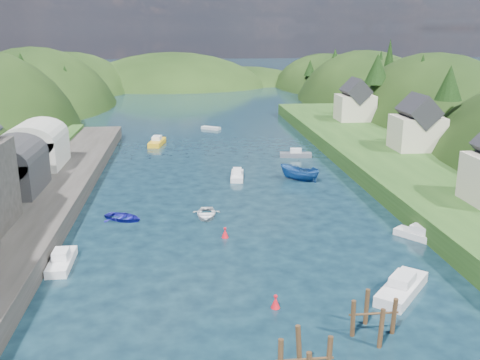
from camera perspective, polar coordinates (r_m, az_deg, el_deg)
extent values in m
plane|color=black|center=(81.06, -1.64, 1.50)|extent=(600.00, 600.00, 0.00)
ellipsoid|color=black|center=(154.09, -20.66, 4.17)|extent=(44.00, 75.56, 48.19)
ellipsoid|color=black|center=(194.19, -17.71, 7.14)|extent=(44.00, 75.56, 39.00)
ellipsoid|color=black|center=(118.66, 19.61, 1.03)|extent=(36.00, 75.56, 48.00)
ellipsoid|color=black|center=(157.41, 13.01, 5.25)|extent=(36.00, 75.56, 44.49)
ellipsoid|color=black|center=(196.86, 9.11, 7.95)|extent=(36.00, 75.56, 36.00)
ellipsoid|color=black|center=(200.62, -7.18, 7.11)|extent=(80.00, 60.00, 44.00)
ellipsoid|color=black|center=(212.12, 0.52, 7.15)|extent=(70.00, 56.00, 36.00)
cone|color=black|center=(115.78, -22.31, 8.83)|extent=(5.28, 5.28, 4.85)
cone|color=black|center=(128.79, -22.29, 11.13)|extent=(4.77, 4.77, 6.02)
cone|color=black|center=(136.81, -18.13, 10.37)|extent=(4.07, 4.07, 5.67)
cone|color=black|center=(151.56, -20.25, 11.26)|extent=(4.56, 4.56, 9.50)
cone|color=black|center=(158.92, -19.93, 10.51)|extent=(4.75, 4.75, 4.99)
cone|color=black|center=(167.53, -17.99, 11.20)|extent=(4.27, 4.27, 6.65)
cone|color=black|center=(88.43, 21.46, 9.63)|extent=(4.07, 4.07, 5.33)
cone|color=black|center=(100.84, 21.63, 8.16)|extent=(3.40, 3.40, 6.45)
cone|color=black|center=(110.25, 18.80, 10.42)|extent=(4.94, 4.94, 8.38)
cone|color=black|center=(114.84, 14.44, 11.40)|extent=(5.25, 5.25, 6.19)
cone|color=black|center=(130.52, 15.63, 12.27)|extent=(3.36, 3.36, 9.48)
cone|color=black|center=(141.57, 14.73, 11.67)|extent=(4.57, 4.57, 7.67)
cone|color=black|center=(154.04, 12.26, 11.52)|extent=(3.59, 3.59, 6.87)
cone|color=black|center=(160.26, 10.09, 12.58)|extent=(4.14, 4.14, 6.00)
cone|color=black|center=(174.16, 7.48, 11.79)|extent=(3.83, 3.83, 4.98)
cube|color=#2D2D30|center=(66.48, -23.38, 0.53)|extent=(7.00, 9.00, 4.00)
cylinder|color=#2D2D30|center=(66.02, -23.57, 2.20)|extent=(7.00, 9.00, 7.00)
cube|color=#B2B2A8|center=(77.68, -20.87, 2.86)|extent=(7.00, 9.00, 4.00)
cylinder|color=#B2B2A8|center=(77.30, -21.02, 4.30)|extent=(7.00, 9.00, 7.00)
cube|color=#234719|center=(77.34, 17.77, 0.95)|extent=(16.00, 120.00, 2.40)
cube|color=beige|center=(85.30, 18.33, 4.80)|extent=(7.00, 6.00, 5.00)
cube|color=black|center=(84.77, 18.53, 7.01)|extent=(5.15, 6.24, 5.15)
cube|color=beige|center=(109.80, 12.15, 7.56)|extent=(7.00, 6.00, 5.00)
cube|color=black|center=(109.39, 12.25, 9.29)|extent=(5.15, 6.24, 5.15)
cylinder|color=#382314|center=(33.71, 6.34, -18.03)|extent=(0.32, 0.32, 3.89)
cylinder|color=#382314|center=(32.23, 6.92, -18.46)|extent=(3.35, 0.16, 0.16)
cylinder|color=#382314|center=(38.84, 16.06, -14.16)|extent=(0.32, 0.32, 3.31)
cylinder|color=#382314|center=(39.52, 13.32, -13.40)|extent=(0.32, 0.32, 3.31)
cylinder|color=#382314|center=(37.93, 11.94, -14.63)|extent=(0.32, 0.32, 3.31)
cylinder|color=#382314|center=(37.23, 14.78, -15.46)|extent=(0.32, 0.32, 3.31)
cylinder|color=#382314|center=(38.08, 14.08, -13.66)|extent=(3.41, 0.16, 0.16)
cone|color=red|center=(40.86, 3.81, -12.89)|extent=(0.70, 0.70, 0.90)
sphere|color=red|center=(40.63, 3.82, -12.28)|extent=(0.30, 0.30, 0.30)
cone|color=red|center=(53.45, -1.61, -5.70)|extent=(0.70, 0.70, 0.90)
sphere|color=red|center=(53.27, -1.61, -5.20)|extent=(0.30, 0.30, 0.30)
cube|color=silver|center=(49.94, -18.48, -8.30)|extent=(1.89, 5.51, 0.77)
cube|color=silver|center=(49.64, -18.56, -7.48)|extent=(1.30, 1.94, 0.70)
imported|color=silver|center=(59.33, -3.64, -3.65)|extent=(3.45, 4.61, 0.91)
cube|color=silver|center=(74.23, -0.31, 0.41)|extent=(2.29, 5.23, 0.71)
cube|color=silver|center=(74.03, -0.31, 0.96)|extent=(1.38, 1.90, 0.70)
cube|color=gold|center=(97.12, -8.84, 3.97)|extent=(3.07, 6.51, 0.88)
cube|color=silver|center=(96.95, -8.86, 4.45)|extent=(1.79, 2.40, 0.70)
cube|color=silver|center=(44.57, 16.86, -11.07)|extent=(5.92, 6.37, 0.92)
cube|color=silver|center=(44.20, 16.95, -10.08)|extent=(2.64, 2.72, 0.70)
cube|color=silver|center=(56.00, 18.60, -5.69)|extent=(4.32, 4.88, 0.69)
cube|color=silver|center=(55.75, 18.67, -4.99)|extent=(1.96, 2.06, 0.70)
imported|color=#1B1C99|center=(59.64, -12.33, -3.90)|extent=(5.34, 4.88, 0.90)
imported|color=navy|center=(73.48, 6.33, 0.67)|extent=(5.91, 5.07, 2.21)
cube|color=silver|center=(111.03, -3.12, 5.54)|extent=(4.11, 3.44, 0.57)
cube|color=#52565E|center=(87.19, 5.96, 2.67)|extent=(5.27, 2.38, 0.71)
cube|color=silver|center=(87.03, 5.97, 3.14)|extent=(1.93, 1.41, 0.70)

